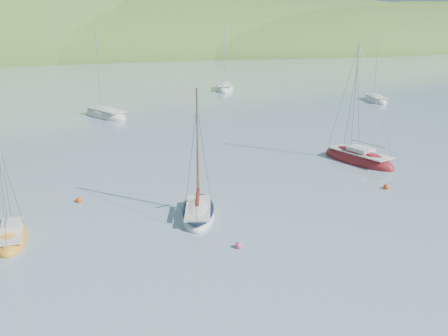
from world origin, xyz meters
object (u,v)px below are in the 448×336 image
object	(u,v)px
distant_sloop_a	(106,115)
distant_sloop_d	(375,100)
sloop_red	(358,159)
distant_sloop_b	(224,89)
daysailer_white	(198,213)
sailboat_yellow	(10,237)

from	to	relation	value
distant_sloop_a	distant_sloop_d	world-z (taller)	distant_sloop_a
sloop_red	distant_sloop_b	bearing A→B (deg)	69.58
sloop_red	distant_sloop_a	world-z (taller)	distant_sloop_a
sloop_red	distant_sloop_a	bearing A→B (deg)	107.39
sloop_red	distant_sloop_d	xyz separation A→B (m)	(20.60, 26.27, -0.04)
daysailer_white	sailboat_yellow	xyz separation A→B (m)	(-10.76, 0.19, -0.04)
distant_sloop_b	distant_sloop_a	bearing A→B (deg)	-121.83
distant_sloop_a	distant_sloop_b	size ratio (longest dim) A/B	0.94
sloop_red	distant_sloop_b	distance (m)	44.88
daysailer_white	distant_sloop_d	size ratio (longest dim) A/B	0.87
daysailer_white	distant_sloop_a	bearing A→B (deg)	111.11
daysailer_white	distant_sloop_d	distance (m)	49.65
distant_sloop_d	distant_sloop_b	bearing A→B (deg)	148.17
distant_sloop_a	distant_sloop_d	size ratio (longest dim) A/B	1.17
distant_sloop_a	distant_sloop_d	xyz separation A→B (m)	(38.41, -1.23, -0.02)
sailboat_yellow	distant_sloop_d	distance (m)	57.98
distant_sloop_d	sloop_red	bearing A→B (deg)	-112.24
distant_sloop_a	distant_sloop_b	xyz separation A→B (m)	(21.63, 17.21, 0.01)
sloop_red	distant_sloop_a	xyz separation A→B (m)	(-17.81, 27.50, -0.02)
daysailer_white	sailboat_yellow	world-z (taller)	daysailer_white
sloop_red	sailboat_yellow	size ratio (longest dim) A/B	1.67
sailboat_yellow	distant_sloop_a	size ratio (longest dim) A/B	0.56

